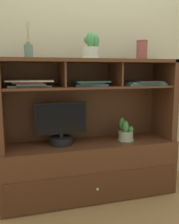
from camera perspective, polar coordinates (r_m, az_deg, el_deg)
floor_plane at (r=2.62m, az=0.00°, el=-17.95°), size 6.00×6.00×0.02m
back_wall at (r=2.59m, az=-1.68°, el=13.92°), size 6.00×0.02×2.80m
media_console at (r=2.47m, az=-0.04°, el=-9.37°), size 1.64×0.49×1.29m
tv_monitor at (r=2.32m, az=-6.35°, el=-3.47°), size 0.47×0.21×0.39m
potted_orchid at (r=2.50m, az=8.14°, el=-4.71°), size 0.16×0.16×0.22m
magazine_stack_left at (r=2.30m, az=0.13°, el=6.45°), size 0.33×0.23×0.05m
magazine_stack_centre at (r=2.26m, az=-13.24°, el=6.27°), size 0.43×0.27×0.06m
magazine_stack_right at (r=2.49m, az=12.16°, el=6.37°), size 0.40×0.27×0.04m
diffuser_bottle at (r=2.27m, az=-13.52°, el=13.16°), size 0.07×0.07×0.30m
potted_succulent at (r=2.32m, az=0.24°, el=14.02°), size 0.17×0.17×0.23m
ceramic_vase at (r=2.56m, az=11.65°, el=13.48°), size 0.11×0.11×0.18m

